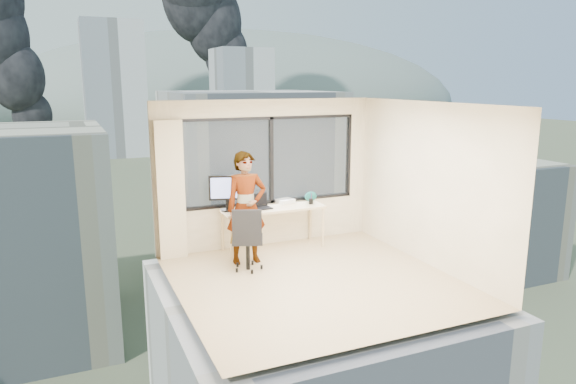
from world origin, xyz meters
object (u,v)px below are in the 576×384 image
person (246,208)px  laptop (261,202)px  game_console (285,201)px  handbag (311,196)px  desk (273,228)px  chair (248,238)px  monitor (227,193)px

person → laptop: 0.63m
game_console → handbag: size_ratio=1.22×
desk → chair: (-0.76, -0.83, 0.14)m
game_console → chair: bearing=-151.4°
desk → laptop: size_ratio=4.87×
game_console → laptop: size_ratio=0.77×
laptop → handbag: laptop is taller
handbag → desk: bearing=-164.7°
person → monitor: bearing=105.4°
desk → laptop: 0.54m
chair → handbag: bearing=52.5°
game_console → laptop: 0.62m
game_console → monitor: bearing=172.1°
laptop → handbag: size_ratio=1.58×
person → laptop: size_ratio=4.93×
person → monitor: person is taller
desk → handbag: (0.80, 0.15, 0.47)m
monitor → handbag: 1.62m
monitor → game_console: (1.13, 0.15, -0.27)m
person → game_console: size_ratio=6.37×
handbag → person: bearing=-151.8°
desk → handbag: size_ratio=7.67×
chair → game_console: chair is taller
desk → handbag: handbag is taller
person → desk: bearing=37.2°
desk → game_console: bearing=34.7°
chair → person: 0.53m
chair → monitor: size_ratio=1.68×
person → monitor: 0.60m
person → monitor: size_ratio=2.95×
chair → person: person is taller
desk → monitor: (-0.80, 0.07, 0.68)m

